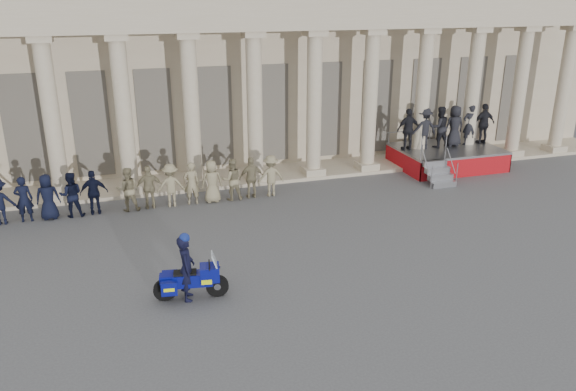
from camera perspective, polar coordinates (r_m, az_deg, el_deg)
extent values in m
plane|color=#4B4B4E|center=(16.80, -0.79, -7.41)|extent=(90.00, 90.00, 0.00)
cube|color=tan|center=(29.79, -9.34, 13.46)|extent=(40.00, 10.00, 9.00)
cube|color=tan|center=(24.70, -6.64, 1.76)|extent=(40.00, 2.60, 0.15)
cube|color=tan|center=(22.73, -6.93, 17.45)|extent=(35.80, 1.00, 1.00)
cube|color=tan|center=(23.62, -21.93, 0.13)|extent=(0.90, 0.90, 0.30)
cylinder|color=tan|center=(22.87, -22.87, 7.10)|extent=(0.64, 0.64, 5.60)
cube|color=tan|center=(22.48, -23.89, 14.35)|extent=(0.85, 0.85, 0.24)
cube|color=tan|center=(23.51, -15.64, 0.77)|extent=(0.90, 0.90, 0.30)
cylinder|color=tan|center=(22.76, -16.33, 7.81)|extent=(0.64, 0.64, 5.60)
cube|color=tan|center=(22.37, -17.07, 15.12)|extent=(0.85, 0.85, 0.24)
cube|color=tan|center=(23.69, -9.37, 1.40)|extent=(0.90, 0.90, 0.30)
cylinder|color=tan|center=(22.94, -9.78, 8.41)|extent=(0.64, 0.64, 5.60)
cube|color=tan|center=(22.56, -10.23, 15.69)|extent=(0.85, 0.85, 0.24)
cube|color=tan|center=(24.15, -3.26, 2.00)|extent=(0.90, 0.90, 0.30)
cylinder|color=tan|center=(23.42, -3.40, 8.89)|extent=(0.64, 0.64, 5.60)
cube|color=tan|center=(23.04, -3.56, 16.03)|extent=(0.85, 0.85, 0.24)
cube|color=tan|center=(24.88, 2.56, 2.55)|extent=(0.90, 0.90, 0.30)
cylinder|color=tan|center=(24.16, 2.66, 9.24)|extent=(0.64, 0.64, 5.60)
cube|color=tan|center=(23.80, 2.78, 16.17)|extent=(0.85, 0.85, 0.24)
cube|color=tan|center=(25.84, 8.00, 3.04)|extent=(0.90, 0.90, 0.30)
cylinder|color=tan|center=(25.16, 8.32, 9.48)|extent=(0.64, 0.64, 5.60)
cube|color=tan|center=(24.81, 8.66, 16.13)|extent=(0.85, 0.85, 0.24)
cube|color=tan|center=(27.03, 13.01, 3.47)|extent=(0.90, 0.90, 0.30)
cylinder|color=tan|center=(26.37, 13.51, 9.62)|extent=(0.64, 0.64, 5.60)
cube|color=tan|center=(26.04, 14.04, 15.95)|extent=(0.85, 0.85, 0.24)
cube|color=tan|center=(28.40, 17.57, 3.83)|extent=(0.90, 0.90, 0.30)
cylinder|color=tan|center=(27.78, 18.20, 9.68)|extent=(0.64, 0.64, 5.60)
cube|color=tan|center=(27.46, 18.88, 15.67)|extent=(0.85, 0.85, 0.24)
cube|color=tan|center=(29.93, 21.69, 4.14)|extent=(0.90, 0.90, 0.30)
cylinder|color=tan|center=(29.34, 22.43, 9.68)|extent=(0.64, 0.64, 5.60)
cube|color=tan|center=(29.04, 23.20, 15.33)|extent=(0.85, 0.85, 0.24)
cube|color=tan|center=(31.61, 25.40, 4.40)|extent=(0.90, 0.90, 0.30)
cylinder|color=tan|center=(31.05, 26.20, 9.64)|extent=(0.64, 0.64, 5.60)
cube|color=tan|center=(30.77, 27.05, 14.96)|extent=(0.85, 0.85, 0.24)
cube|color=black|center=(25.13, -25.26, 6.15)|extent=(1.30, 0.12, 4.20)
cube|color=black|center=(24.89, -19.33, 6.82)|extent=(1.30, 0.12, 4.20)
cube|color=black|center=(24.93, -13.33, 7.42)|extent=(1.30, 0.12, 4.20)
cube|color=black|center=(25.23, -7.40, 7.93)|extent=(1.30, 0.12, 4.20)
cube|color=black|center=(25.79, -1.65, 8.35)|extent=(1.30, 0.12, 4.20)
cube|color=black|center=(26.60, 3.81, 8.67)|extent=(1.30, 0.12, 4.20)
cube|color=black|center=(27.63, 8.91, 8.90)|extent=(1.30, 0.12, 4.20)
cube|color=black|center=(28.86, 13.62, 9.05)|extent=(1.30, 0.12, 4.20)
cube|color=black|center=(30.26, 17.92, 9.13)|extent=(1.30, 0.12, 4.20)
cube|color=black|center=(31.81, 21.82, 9.16)|extent=(1.30, 0.12, 4.20)
imported|color=black|center=(21.92, -25.26, -0.34)|extent=(0.61, 0.40, 1.68)
imported|color=black|center=(21.81, -23.22, -0.14)|extent=(0.82, 0.53, 1.68)
imported|color=black|center=(21.73, -21.17, 0.08)|extent=(0.81, 0.63, 1.68)
imported|color=black|center=(21.68, -19.10, 0.29)|extent=(0.98, 0.41, 1.68)
imported|color=gray|center=(21.65, -15.97, 0.61)|extent=(0.81, 0.63, 1.68)
imported|color=gray|center=(21.67, -13.90, 0.82)|extent=(0.98, 0.41, 1.68)
imported|color=gray|center=(21.72, -11.83, 1.03)|extent=(1.08, 0.62, 1.68)
imported|color=gray|center=(21.80, -9.77, 1.23)|extent=(0.61, 0.40, 1.68)
imported|color=gray|center=(21.91, -7.73, 1.43)|extent=(0.82, 0.53, 1.68)
imported|color=gray|center=(22.04, -5.71, 1.63)|extent=(0.81, 0.63, 1.68)
imported|color=gray|center=(22.20, -3.72, 1.83)|extent=(0.98, 0.41, 1.68)
imported|color=gray|center=(22.39, -1.76, 2.02)|extent=(1.08, 0.62, 1.68)
cube|color=gray|center=(27.23, 15.88, 4.62)|extent=(4.63, 3.31, 0.10)
cube|color=maroon|center=(26.06, 17.69, 2.69)|extent=(4.63, 0.04, 0.84)
cube|color=maroon|center=(26.20, 11.55, 3.33)|extent=(0.04, 3.31, 0.84)
cube|color=maroon|center=(28.64, 19.66, 3.98)|extent=(0.04, 3.31, 0.84)
cube|color=gray|center=(24.49, 15.51, 1.09)|extent=(1.10, 0.28, 0.23)
cube|color=gray|center=(24.64, 15.22, 1.81)|extent=(1.10, 0.28, 0.23)
cube|color=gray|center=(24.80, 14.93, 2.52)|extent=(1.10, 0.28, 0.23)
cube|color=gray|center=(24.96, 14.64, 3.22)|extent=(1.10, 0.28, 0.23)
cylinder|color=gray|center=(28.41, 14.25, 6.53)|extent=(4.63, 0.04, 0.04)
imported|color=black|center=(26.14, 12.13, 6.58)|extent=(1.11, 0.46, 1.90)
imported|color=black|center=(26.53, 13.65, 6.66)|extent=(1.23, 0.71, 1.90)
imported|color=black|center=(26.95, 15.13, 6.73)|extent=(0.92, 0.72, 1.90)
imported|color=black|center=(27.38, 16.56, 6.80)|extent=(0.93, 0.60, 1.90)
imported|color=black|center=(27.83, 17.94, 6.85)|extent=(0.69, 0.45, 1.90)
imported|color=black|center=(28.29, 19.28, 6.91)|extent=(1.11, 0.46, 1.90)
cylinder|color=black|center=(15.35, -7.19, -9.10)|extent=(0.62, 0.21, 0.61)
cylinder|color=black|center=(15.39, -12.40, -9.35)|extent=(0.62, 0.21, 0.61)
cube|color=navy|center=(15.23, -9.68, -8.35)|extent=(1.10, 0.53, 0.35)
cube|color=navy|center=(15.16, -7.96, -7.77)|extent=(0.57, 0.55, 0.41)
cube|color=silver|center=(15.25, -7.92, -8.47)|extent=(0.24, 0.30, 0.11)
cube|color=#B2BFCC|center=(15.02, -7.42, -6.68)|extent=(0.25, 0.45, 0.49)
cube|color=black|center=(15.15, -10.42, -7.77)|extent=(0.64, 0.39, 0.09)
cube|color=navy|center=(15.23, -12.32, -8.23)|extent=(0.36, 0.36, 0.20)
cube|color=navy|center=(15.03, -11.97, -9.20)|extent=(0.44, 0.26, 0.37)
cube|color=#EAFF0D|center=(15.03, -11.97, -9.20)|extent=(0.30, 0.26, 0.09)
cube|color=navy|center=(15.55, -11.89, -8.16)|extent=(0.44, 0.26, 0.37)
cube|color=#EAFF0D|center=(15.55, -11.89, -8.16)|extent=(0.30, 0.26, 0.09)
cylinder|color=silver|center=(15.58, -11.33, -9.01)|extent=(0.56, 0.17, 0.09)
cylinder|color=black|center=(15.06, -8.00, -7.02)|extent=(0.12, 0.64, 0.03)
imported|color=black|center=(15.08, -10.28, -7.25)|extent=(0.52, 0.72, 1.81)
sphere|color=navy|center=(14.71, -10.48, -4.28)|extent=(0.28, 0.28, 0.28)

